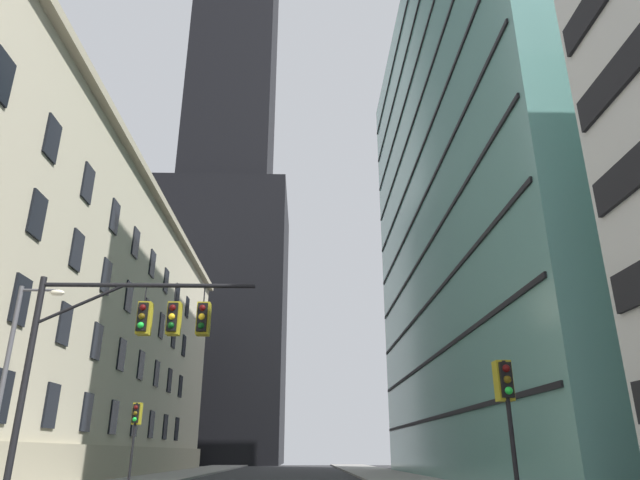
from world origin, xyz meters
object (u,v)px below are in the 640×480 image
object	(u,v)px
traffic_signal_mast	(131,336)
street_lamppost	(12,369)
traffic_light_near_right	(506,390)
traffic_light_far_left	(136,419)

from	to	relation	value
traffic_signal_mast	street_lamppost	xyz separation A→B (m)	(-5.43, 3.83, -0.48)
traffic_signal_mast	traffic_light_near_right	bearing A→B (deg)	-13.87
traffic_signal_mast	street_lamppost	world-z (taller)	street_lamppost
traffic_light_near_right	traffic_light_far_left	size ratio (longest dim) A/B	0.99
traffic_light_near_right	traffic_light_far_left	world-z (taller)	traffic_light_far_left
traffic_light_far_left	street_lamppost	xyz separation A→B (m)	(-2.51, -7.91, 1.34)
traffic_light_near_right	street_lamppost	bearing A→B (deg)	158.12
traffic_light_far_left	street_lamppost	bearing A→B (deg)	-107.64
traffic_signal_mast	street_lamppost	bearing A→B (deg)	144.81
traffic_signal_mast	traffic_light_near_right	size ratio (longest dim) A/B	1.79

